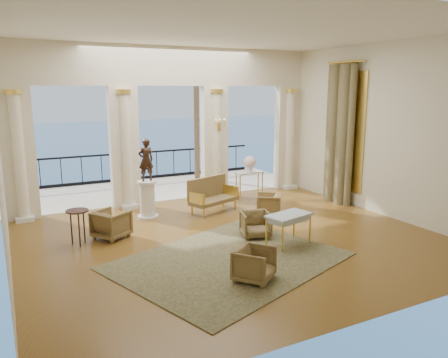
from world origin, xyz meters
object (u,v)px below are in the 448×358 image
side_table (77,215)px  statue (146,160)px  settee (211,195)px  pedestal (147,200)px  console_table (249,176)px  armchair_a (254,263)px  armchair_d (111,223)px  game_table (289,217)px  armchair_b (256,223)px  armchair_c (269,203)px

side_table → statue: bearing=33.0°
settee → pedestal: bearing=155.1°
console_table → side_table: bearing=-164.8°
armchair_a → side_table: 4.11m
armchair_d → game_table: bearing=-157.2°
armchair_b → game_table: (0.37, -0.76, 0.29)m
armchair_c → settee: bearing=-95.2°
armchair_b → pedestal: size_ratio=0.65×
armchair_d → side_table: 0.81m
settee → game_table: size_ratio=1.40×
armchair_b → statue: size_ratio=0.59×
armchair_d → side_table: bearing=66.2°
settee → statue: statue is taller
armchair_a → pedestal: size_ratio=0.66×
settee → statue: 2.07m
settee → armchair_c: bearing=-59.7°
armchair_c → settee: 1.59m
armchair_d → settee: (2.96, 0.96, 0.11)m
console_table → armchair_a: bearing=-123.1°
armchair_d → pedestal: size_ratio=0.71×
armchair_a → armchair_c: 4.15m
armchair_b → armchair_d: bearing=171.0°
armchair_a → console_table: size_ratio=0.73×
statue → side_table: size_ratio=1.40×
armchair_a → console_table: 5.88m
armchair_c → statue: bearing=-76.9°
armchair_a → side_table: (-2.47, 3.27, 0.34)m
settee → console_table: bearing=4.7°
armchair_b → armchair_d: armchair_d is taller
settee → pedestal: pedestal is taller
settee → console_table: settee is taller
game_table → armchair_d: bearing=132.7°
console_table → game_table: bearing=-112.1°
armchair_b → armchair_c: (1.23, 1.37, -0.01)m
armchair_d → settee: bearing=-105.8°
statue → side_table: 2.47m
armchair_d → statue: statue is taller
settee → side_table: (-3.70, -1.10, 0.20)m
armchair_b → pedestal: 3.10m
statue → armchair_d: bearing=41.1°
armchair_d → pedestal: (1.20, 1.13, 0.12)m
pedestal → statue: size_ratio=0.91×
armchair_a → game_table: bearing=-1.4°
armchair_c → pedestal: bearing=-76.9°
settee → side_table: settee is taller
console_table → settee: bearing=-159.4°
armchair_a → armchair_b: (1.22, 1.98, -0.01)m
armchair_c → pedestal: 3.21m
game_table → armchair_a: bearing=-156.5°
armchair_a → armchair_c: armchair_a is taller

